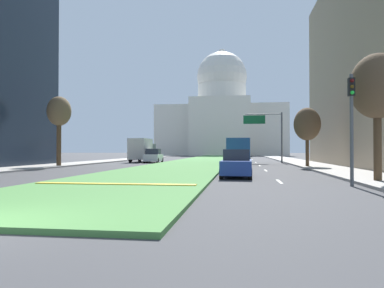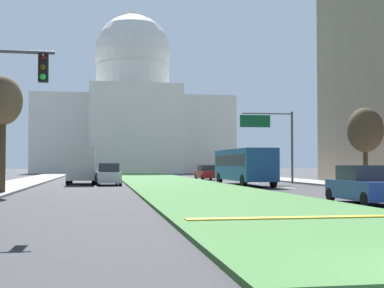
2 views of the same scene
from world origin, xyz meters
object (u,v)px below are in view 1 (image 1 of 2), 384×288
object	(u,v)px
capitol_building	(222,117)
box_truck_delivery	(142,150)
street_tree_right_near	(377,87)
street_tree_left_mid	(59,113)
sedan_midblock	(153,156)
city_bus	(238,149)
sedan_lead_stopped	(237,164)
sedan_distant	(238,155)
traffic_light_near_right	(352,115)
street_tree_right_mid	(307,125)
overhead_guide_sign	(268,127)

from	to	relation	value
capitol_building	box_truck_delivery	world-z (taller)	capitol_building
street_tree_right_near	street_tree_left_mid	xyz separation A→B (m)	(-24.27, 13.18, 0.42)
sedan_midblock	city_bus	world-z (taller)	city_bus
capitol_building	sedan_lead_stopped	bearing A→B (deg)	-86.45
sedan_lead_stopped	sedan_distant	xyz separation A→B (m)	(-0.14, 35.72, -0.04)
traffic_light_near_right	street_tree_right_mid	size ratio (longest dim) A/B	0.92
street_tree_right_mid	box_truck_delivery	size ratio (longest dim) A/B	0.89
capitol_building	street_tree_left_mid	bearing A→B (deg)	-98.76
capitol_building	city_bus	bearing A→B (deg)	-85.34
traffic_light_near_right	sedan_lead_stopped	bearing A→B (deg)	137.22
traffic_light_near_right	street_tree_right_near	world-z (taller)	street_tree_right_near
street_tree_right_mid	box_truck_delivery	world-z (taller)	street_tree_right_mid
capitol_building	overhead_guide_sign	distance (m)	63.59
capitol_building	sedan_distant	world-z (taller)	capitol_building
overhead_guide_sign	sedan_lead_stopped	size ratio (longest dim) A/B	1.42
capitol_building	traffic_light_near_right	bearing A→B (deg)	-83.34
capitol_building	box_truck_delivery	distance (m)	62.79
overhead_guide_sign	sedan_distant	size ratio (longest dim) A/B	1.55
city_bus	street_tree_right_mid	bearing A→B (deg)	-51.80
sedan_midblock	street_tree_right_mid	bearing A→B (deg)	-30.72
traffic_light_near_right	box_truck_delivery	distance (m)	35.46
street_tree_left_mid	box_truck_delivery	world-z (taller)	street_tree_left_mid
sedan_distant	capitol_building	bearing A→B (deg)	95.88
traffic_light_near_right	overhead_guide_sign	xyz separation A→B (m)	(-1.57, 29.13, 1.30)
overhead_guide_sign	sedan_distant	distance (m)	12.75
street_tree_right_near	street_tree_left_mid	world-z (taller)	street_tree_left_mid
traffic_light_near_right	street_tree_right_mid	world-z (taller)	street_tree_right_mid
street_tree_right_mid	box_truck_delivery	distance (m)	23.69
traffic_light_near_right	city_bus	xyz separation A→B (m)	(-5.32, 25.54, -1.54)
sedan_midblock	traffic_light_near_right	bearing A→B (deg)	-59.47
overhead_guide_sign	sedan_distant	xyz separation A→B (m)	(-3.89, 11.52, -3.85)
overhead_guide_sign	city_bus	size ratio (longest dim) A/B	0.59
capitol_building	overhead_guide_sign	world-z (taller)	capitol_building
sedan_lead_stopped	city_bus	bearing A→B (deg)	90.00
sedan_lead_stopped	street_tree_right_mid	bearing A→B (deg)	62.26
street_tree_right_near	street_tree_left_mid	bearing A→B (deg)	151.50
overhead_guide_sign	street_tree_left_mid	bearing A→B (deg)	-145.84
sedan_midblock	sedan_distant	world-z (taller)	sedan_midblock
street_tree_right_mid	capitol_building	bearing A→B (deg)	99.08
capitol_building	traffic_light_near_right	distance (m)	92.65
traffic_light_near_right	overhead_guide_sign	distance (m)	29.20
traffic_light_near_right	box_truck_delivery	bearing A→B (deg)	121.59
sedan_lead_stopped	city_bus	distance (m)	20.64
sedan_midblock	sedan_lead_stopped	bearing A→B (deg)	-64.20
capitol_building	sedan_distant	xyz separation A→B (m)	(5.25, -50.99, -11.11)
traffic_light_near_right	sedan_midblock	size ratio (longest dim) A/B	1.16
city_bus	street_tree_left_mid	bearing A→B (deg)	-148.28
capitol_building	box_truck_delivery	size ratio (longest dim) A/B	5.98
street_tree_left_mid	city_bus	xyz separation A→B (m)	(17.20, 10.63, -3.49)
capitol_building	street_tree_right_near	world-z (taller)	capitol_building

